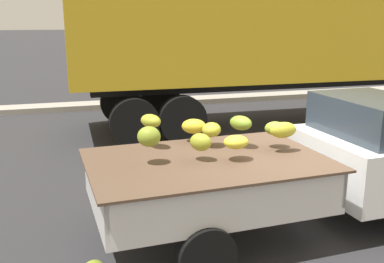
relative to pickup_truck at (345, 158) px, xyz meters
name	(u,v)px	position (x,y,z in m)	size (l,w,h in m)	color
ground	(301,221)	(-0.59, 0.04, -0.88)	(220.00, 220.00, 0.00)	#28282B
curb_strip	(159,102)	(-0.59, 9.08, -0.80)	(80.00, 0.80, 0.16)	gray
pickup_truck	(345,158)	(0.00, 0.00, 0.00)	(5.13, 2.08, 1.70)	white
semi_trailer	(303,26)	(2.45, 5.53, 1.66)	(12.04, 2.79, 3.95)	gold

